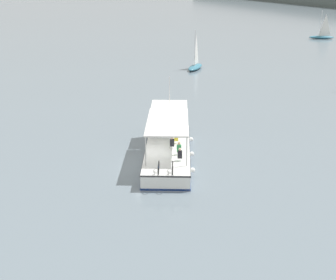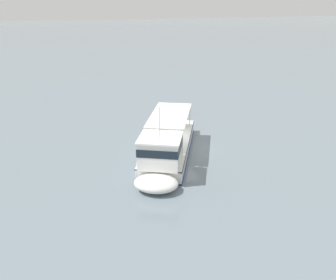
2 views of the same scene
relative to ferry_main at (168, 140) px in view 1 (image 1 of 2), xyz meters
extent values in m
plane|color=slate|center=(1.94, -2.08, -1.02)|extent=(400.00, 400.00, 0.00)
cube|color=white|center=(1.43, -0.74, -0.47)|extent=(11.07, 7.79, 1.10)
ellipsoid|color=white|center=(-4.08, 2.10, -0.47)|extent=(3.30, 3.62, 1.01)
cube|color=navy|center=(1.43, -0.74, -0.92)|extent=(11.09, 7.82, 0.16)
cube|color=#2D2D33|center=(1.43, -0.74, 0.00)|extent=(11.09, 7.84, 0.10)
cube|color=white|center=(-2.48, 1.27, 1.03)|extent=(3.56, 3.61, 1.90)
cube|color=#19232D|center=(-2.48, 1.27, 1.37)|extent=(3.62, 3.68, 0.56)
cube|color=white|center=(-2.48, 1.27, 2.04)|extent=(3.77, 3.82, 0.12)
cube|color=white|center=(1.83, -0.95, 2.13)|extent=(7.30, 5.68, 0.10)
cylinder|color=silver|center=(-1.68, -0.67, 1.08)|extent=(0.08, 0.08, 2.00)
cylinder|color=silver|center=(-0.43, 1.75, 1.08)|extent=(0.08, 0.08, 2.00)
cylinder|color=silver|center=(4.10, -3.65, 1.08)|extent=(0.08, 0.08, 2.00)
cylinder|color=silver|center=(5.35, -1.23, 1.08)|extent=(0.08, 0.08, 2.00)
cylinder|color=silver|center=(-2.75, 1.41, 3.20)|extent=(0.06, 0.06, 2.20)
sphere|color=white|center=(-0.77, 2.40, -0.52)|extent=(0.36, 0.36, 0.36)
sphere|color=white|center=(2.16, 0.89, -0.52)|extent=(0.36, 0.36, 0.36)
sphere|color=white|center=(4.92, -0.53, -0.52)|extent=(0.36, 0.36, 0.36)
torus|color=black|center=(5.27, -3.23, 0.41)|extent=(0.61, 0.36, 0.66)
torus|color=black|center=(5.89, -3.55, 0.41)|extent=(0.61, 0.36, 0.66)
cylinder|color=#1E478C|center=(5.58, -3.39, 0.53)|extent=(0.65, 0.37, 0.06)
torus|color=black|center=(5.68, -2.43, 0.41)|extent=(0.61, 0.36, 0.66)
torus|color=black|center=(6.31, -2.75, 0.41)|extent=(0.61, 0.36, 0.66)
cylinder|color=#232328|center=(6.00, -2.59, 0.53)|extent=(0.65, 0.37, 0.06)
cube|color=black|center=(4.35, -1.23, 0.54)|extent=(0.34, 0.39, 0.52)
sphere|color=beige|center=(4.35, -1.23, 0.91)|extent=(0.20, 0.20, 0.20)
cube|color=#338C4C|center=(3.26, -0.75, 0.54)|extent=(0.34, 0.39, 0.52)
sphere|color=tan|center=(3.26, -0.75, 0.91)|extent=(0.20, 0.20, 0.20)
cube|color=black|center=(1.98, -0.66, 0.54)|extent=(0.34, 0.39, 0.52)
sphere|color=tan|center=(1.98, -0.66, 0.91)|extent=(0.20, 0.20, 0.20)
cube|color=yellow|center=(1.06, 0.13, 0.54)|extent=(0.34, 0.39, 0.52)
sphere|color=beige|center=(1.06, 0.13, 0.91)|extent=(0.20, 0.20, 0.20)
cube|color=black|center=(-0.74, -0.79, 0.54)|extent=(0.34, 0.39, 0.52)
sphere|color=#9E7051|center=(-0.74, -0.79, 0.91)|extent=(0.20, 0.20, 0.20)
ellipsoid|color=teal|center=(-44.26, 54.76, -0.72)|extent=(3.60, 4.86, 0.60)
cylinder|color=silver|center=(-44.41, 54.50, 1.98)|extent=(0.08, 0.08, 4.80)
pyramid|color=white|center=(-44.01, 55.25, 1.67)|extent=(0.90, 1.50, 4.08)
ellipsoid|color=teal|center=(-28.07, 17.63, -0.72)|extent=(4.40, 4.37, 0.60)
cylinder|color=silver|center=(-27.86, 17.42, 1.98)|extent=(0.08, 0.08, 4.80)
pyramid|color=white|center=(-28.48, 17.99, 1.67)|extent=(1.25, 1.24, 4.08)
camera|label=1|loc=(32.65, -15.70, 12.69)|focal=53.56mm
camera|label=2|loc=(-23.74, 8.11, 10.77)|focal=38.01mm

